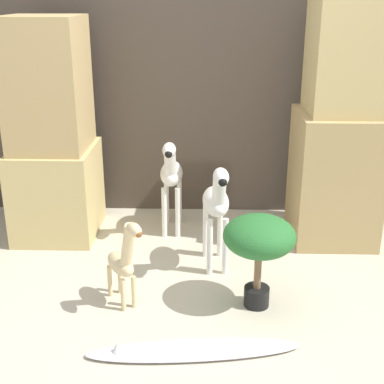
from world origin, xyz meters
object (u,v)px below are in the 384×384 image
potted_palm_front (259,240)px  surfboard (192,350)px  zebra_right (217,203)px  giraffe_figurine (123,259)px  zebra_left (171,174)px

potted_palm_front → surfboard: 0.69m
zebra_right → giraffe_figurine: 0.71m
zebra_right → potted_palm_front: bearing=-62.8°
zebra_right → zebra_left: 0.63m
giraffe_figurine → potted_palm_front: bearing=1.5°
surfboard → potted_palm_front: bearing=51.5°
zebra_left → surfboard: size_ratio=0.68×
potted_palm_front → surfboard: potted_palm_front is taller
giraffe_figurine → surfboard: 0.64m
zebra_right → zebra_left: same height
zebra_left → surfboard: zebra_left is taller
surfboard → giraffe_figurine: bearing=132.8°
zebra_right → potted_palm_front: 0.50m
potted_palm_front → surfboard: (-0.35, -0.44, -0.39)m
zebra_left → surfboard: 1.50m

